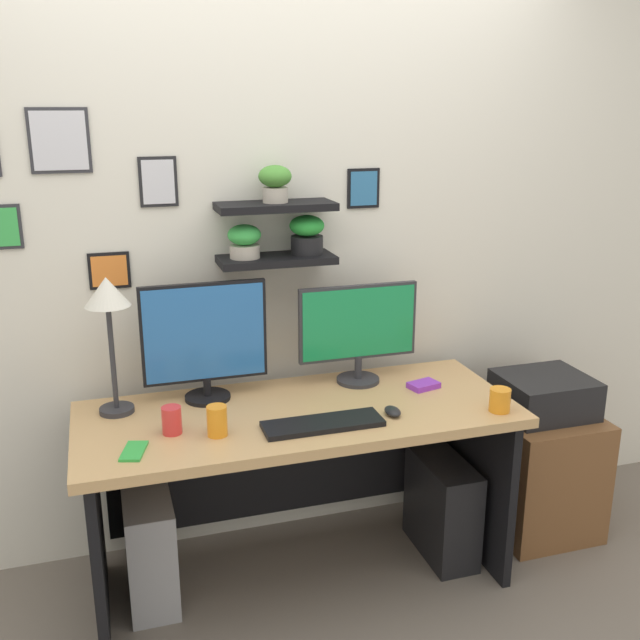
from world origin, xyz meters
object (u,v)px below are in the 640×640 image
(drawer_cabinet, at_px, (537,469))
(monitor_left, at_px, (205,339))
(desk, at_px, (296,453))
(scissors_tray, at_px, (424,385))
(computer_mouse, at_px, (393,411))
(printer, at_px, (544,395))
(computer_tower_left, at_px, (150,546))
(coffee_mug, at_px, (500,400))
(water_cup, at_px, (217,421))
(desk_lamp, at_px, (108,307))
(computer_tower_right, at_px, (442,507))
(monitor_right, at_px, (358,329))
(cell_phone, at_px, (134,451))
(keyboard, at_px, (323,424))
(pen_cup, at_px, (172,420))

(drawer_cabinet, bearing_deg, monitor_left, 174.33)
(desk, relative_size, scissors_tray, 13.94)
(computer_mouse, height_order, printer, computer_mouse)
(drawer_cabinet, distance_m, computer_tower_left, 1.73)
(drawer_cabinet, bearing_deg, coffee_mug, -143.34)
(scissors_tray, distance_m, water_cup, 0.91)
(drawer_cabinet, height_order, printer, printer)
(desk_lamp, distance_m, drawer_cabinet, 2.02)
(drawer_cabinet, distance_m, computer_tower_right, 0.52)
(monitor_right, distance_m, drawer_cabinet, 1.09)
(cell_phone, relative_size, computer_tower_right, 0.32)
(monitor_left, height_order, computer_mouse, monitor_left)
(monitor_right, xyz_separation_m, computer_tower_right, (0.32, -0.22, -0.76))
(printer, relative_size, computer_tower_right, 0.88)
(water_cup, relative_size, computer_tower_left, 0.25)
(drawer_cabinet, height_order, computer_tower_left, drawer_cabinet)
(cell_phone, distance_m, computer_tower_left, 0.59)
(water_cup, bearing_deg, drawer_cabinet, 7.72)
(monitor_right, bearing_deg, desk_lamp, -178.07)
(keyboard, bearing_deg, scissors_tray, 24.48)
(computer_mouse, height_order, coffee_mug, coffee_mug)
(cell_phone, bearing_deg, desk_lamp, 112.86)
(water_cup, distance_m, drawer_cabinet, 1.58)
(computer_mouse, bearing_deg, desk, 147.45)
(pen_cup, bearing_deg, printer, 4.79)
(scissors_tray, xyz_separation_m, drawer_cabinet, (0.59, 0.01, -0.48))
(coffee_mug, bearing_deg, printer, 36.66)
(scissors_tray, distance_m, printer, 0.60)
(computer_tower_left, bearing_deg, monitor_right, 9.16)
(desk_lamp, bearing_deg, computer_tower_right, -8.11)
(computer_mouse, distance_m, pen_cup, 0.81)
(coffee_mug, height_order, printer, coffee_mug)
(desk_lamp, bearing_deg, scissors_tray, -5.70)
(printer, distance_m, computer_tower_left, 1.78)
(drawer_cabinet, xyz_separation_m, computer_tower_left, (-1.73, -0.00, -0.06))
(monitor_left, distance_m, computer_tower_right, 1.25)
(monitor_right, relative_size, printer, 1.33)
(monitor_left, bearing_deg, computer_mouse, -29.91)
(monitor_left, distance_m, drawer_cabinet, 1.63)
(monitor_left, relative_size, coffee_mug, 5.41)
(monitor_left, bearing_deg, drawer_cabinet, -5.67)
(cell_phone, height_order, water_cup, water_cup)
(keyboard, bearing_deg, desk_lamp, 153.57)
(keyboard, bearing_deg, cell_phone, -179.28)
(coffee_mug, bearing_deg, pen_cup, 171.89)
(coffee_mug, xyz_separation_m, computer_tower_right, (-0.09, 0.24, -0.58))
(pen_cup, bearing_deg, keyboard, -11.19)
(printer, bearing_deg, scissors_tray, -179.04)
(computer_mouse, height_order, cell_phone, computer_mouse)
(cell_phone, xyz_separation_m, coffee_mug, (1.35, -0.06, 0.04))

